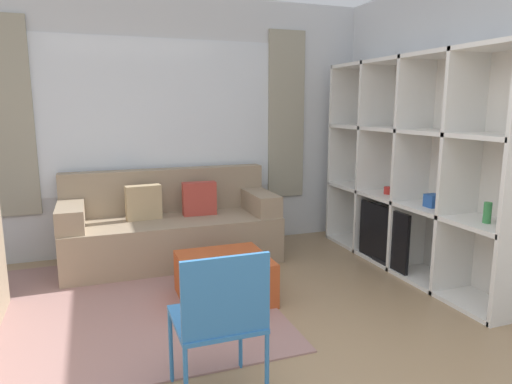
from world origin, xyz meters
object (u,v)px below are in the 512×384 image
object	(u,v)px
shelving_unit	(414,169)
ottoman	(224,278)
couch_main	(171,228)
folding_chair	(220,314)

from	to	relation	value
shelving_unit	ottoman	size ratio (longest dim) A/B	3.45
shelving_unit	ottoman	world-z (taller)	shelving_unit
shelving_unit	couch_main	distance (m)	2.45
shelving_unit	folding_chair	xyz separation A→B (m)	(-2.28, -1.38, -0.46)
couch_main	folding_chair	xyz separation A→B (m)	(-0.15, -2.42, 0.18)
shelving_unit	couch_main	world-z (taller)	shelving_unit
ottoman	shelving_unit	bearing A→B (deg)	2.61
shelving_unit	folding_chair	world-z (taller)	shelving_unit
folding_chair	ottoman	bearing A→B (deg)	-106.83
couch_main	ottoman	world-z (taller)	couch_main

